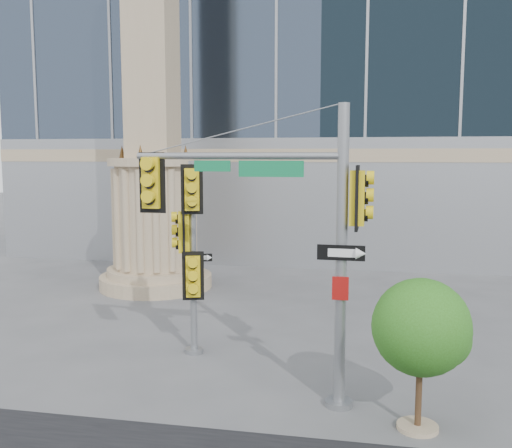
# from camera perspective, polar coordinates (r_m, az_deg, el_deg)

# --- Properties ---
(ground) EXTENTS (120.00, 120.00, 0.00)m
(ground) POSITION_cam_1_polar(r_m,az_deg,el_deg) (13.27, 0.91, -16.21)
(ground) COLOR #545456
(ground) RESTS_ON ground
(monument) EXTENTS (4.40, 4.40, 16.60)m
(monument) POSITION_cam_1_polar(r_m,az_deg,el_deg) (22.54, -10.23, 7.57)
(monument) COLOR tan
(monument) RESTS_ON ground
(main_signal_pole) EXTENTS (4.84, 0.59, 6.23)m
(main_signal_pole) POSITION_cam_1_polar(r_m,az_deg,el_deg) (11.70, 3.09, 0.28)
(main_signal_pole) COLOR slate
(main_signal_pole) RESTS_ON ground
(secondary_signal_pole) EXTENTS (0.94, 0.67, 5.06)m
(secondary_signal_pole) POSITION_cam_1_polar(r_m,az_deg,el_deg) (14.75, -6.56, -1.87)
(secondary_signal_pole) COLOR slate
(secondary_signal_pole) RESTS_ON ground
(street_tree) EXTENTS (1.88, 1.84, 2.93)m
(street_tree) POSITION_cam_1_polar(r_m,az_deg,el_deg) (11.30, 16.34, -10.25)
(street_tree) COLOR tan
(street_tree) RESTS_ON ground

